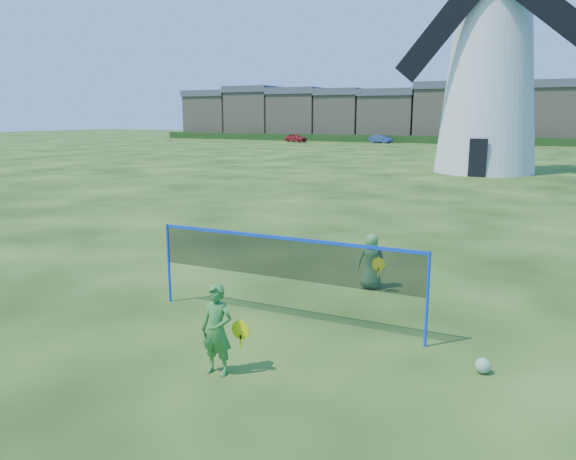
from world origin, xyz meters
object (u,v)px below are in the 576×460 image
Objects in this scene: windmill at (490,68)px; car_left at (296,138)px; badminton_net at (284,259)px; play_ball at (483,366)px; player_boy at (371,261)px; player_girl at (217,330)px; car_right at (381,139)px.

car_left is (-28.87, 33.18, -5.97)m from windmill.
badminton_net is 3.63m from play_ball.
badminton_net is 4.27× the size of player_boy.
player_boy is 5.37× the size of play_ball.
player_girl is at bearing 63.30° from player_boy.
car_left reaches higher than play_ball.
player_boy is at bearing -138.76° from car_left.
badminton_net is at bearing 54.53° from player_boy.
badminton_net is (0.06, -29.29, -5.40)m from windmill.
car_left reaches higher than car_right.
play_ball is at bearing -138.39° from car_right.
player_girl reaches higher than play_ball.
player_girl is 5.95× the size of play_ball.
windmill is 32.05m from player_girl.
windmill is at bearing 88.81° from player_girl.
player_boy is at bearing -139.77° from car_right.
car_left is (-29.74, 59.95, -0.03)m from player_boy.
windmill reaches higher than car_left.
player_boy is at bearing 130.31° from play_ball.
windmill reaches higher than car_right.
player_girl is at bearing -88.57° from badminton_net.
car_left is (-28.93, 62.47, -0.57)m from badminton_net.
play_ball is 0.07× the size of car_left.
badminton_net is 22.95× the size of play_ball.
play_ball is 70.87m from car_left.
car_left is at bearing 125.24° from car_right.
play_ball is 0.07× the size of car_right.
badminton_net is at bearing -141.04° from car_right.
windmill is 44.39m from car_left.
play_ball is (2.63, -3.10, -0.48)m from player_boy.
play_ball is (3.50, -29.86, -6.43)m from windmill.
badminton_net is 68.85m from car_left.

